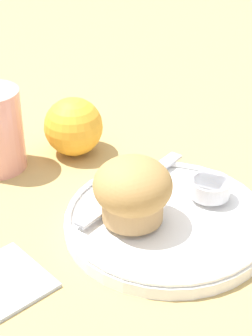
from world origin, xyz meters
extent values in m
plane|color=tan|center=(0.00, 0.00, 0.00)|extent=(3.00, 3.00, 0.00)
cylinder|color=white|center=(-0.01, 0.00, 0.01)|extent=(0.22, 0.22, 0.01)
torus|color=white|center=(-0.01, 0.00, 0.02)|extent=(0.22, 0.22, 0.01)
cylinder|color=tan|center=(-0.04, 0.02, 0.04)|extent=(0.06, 0.06, 0.03)
ellipsoid|color=#A87F47|center=(-0.04, 0.02, 0.06)|extent=(0.08, 0.08, 0.06)
cylinder|color=silver|center=(0.05, -0.01, 0.03)|extent=(0.04, 0.04, 0.02)
cylinder|color=beige|center=(0.05, -0.01, 0.04)|extent=(0.04, 0.04, 0.00)
sphere|color=#4C194C|center=(-0.02, 0.05, 0.03)|extent=(0.01, 0.01, 0.01)
sphere|color=#4C194C|center=(-0.01, 0.05, 0.03)|extent=(0.01, 0.01, 0.01)
cube|color=#B7B7BC|center=(0.00, 0.06, 0.02)|extent=(0.18, 0.05, 0.00)
sphere|color=#F4A82D|center=(0.02, 0.20, 0.04)|extent=(0.08, 0.08, 0.08)
camera|label=1|loc=(-0.36, -0.32, 0.37)|focal=60.00mm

